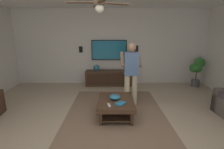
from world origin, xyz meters
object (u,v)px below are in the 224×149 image
at_px(book, 120,104).
at_px(vase_round, 96,68).
at_px(remote_white, 109,105).
at_px(wall_speaker_left, 136,49).
at_px(wall_speaker_right, 81,49).
at_px(tv, 109,50).
at_px(bowl, 115,97).
at_px(ceiling_fan, 99,4).
at_px(person_standing, 131,71).
at_px(coffee_table, 116,104).
at_px(potted_plant_tall, 198,67).
at_px(media_console, 109,78).

height_order(book, vase_round, vase_round).
bearing_deg(remote_white, vase_round, 178.42).
distance_m(wall_speaker_left, wall_speaker_right, 2.04).
distance_m(tv, wall_speaker_right, 1.04).
distance_m(bowl, book, 0.30).
distance_m(tv, ceiling_fan, 3.01).
bearing_deg(person_standing, coffee_table, 147.42).
bearing_deg(wall_speaker_left, coffee_table, 162.43).
relative_size(vase_round, wall_speaker_left, 1.00).
relative_size(potted_plant_tall, ceiling_fan, 0.88).
height_order(wall_speaker_left, ceiling_fan, ceiling_fan).
height_order(potted_plant_tall, remote_white, potted_plant_tall).
bearing_deg(potted_plant_tall, remote_white, 128.72).
xyz_separation_m(coffee_table, remote_white, (-0.30, 0.15, 0.12)).
bearing_deg(book, ceiling_fan, -59.53).
relative_size(media_console, person_standing, 1.04).
xyz_separation_m(book, wall_speaker_left, (2.86, -0.74, 0.90)).
relative_size(coffee_table, tv, 0.78).
relative_size(media_console, remote_white, 11.33).
height_order(tv, potted_plant_tall, tv).
distance_m(potted_plant_tall, book, 3.75).
relative_size(wall_speaker_right, ceiling_fan, 0.18).
bearing_deg(coffee_table, tv, 3.80).
xyz_separation_m(wall_speaker_left, ceiling_fan, (-2.80, 1.15, 1.08)).
distance_m(book, vase_round, 2.69).
height_order(tv, ceiling_fan, ceiling_fan).
height_order(coffee_table, potted_plant_tall, potted_plant_tall).
bearing_deg(potted_plant_tall, tv, 82.21).
bearing_deg(ceiling_fan, person_standing, -40.80).
xyz_separation_m(tv, potted_plant_tall, (-0.43, -3.12, -0.56)).
xyz_separation_m(potted_plant_tall, vase_round, (0.16, 3.57, -0.05)).
bearing_deg(book, person_standing, -161.25).
height_order(media_console, remote_white, media_console).
xyz_separation_m(person_standing, book, (-0.91, 0.32, -0.51)).
distance_m(media_console, ceiling_fan, 3.32).
bearing_deg(remote_white, tv, 168.67).
bearing_deg(vase_round, bowl, -165.23).
bearing_deg(media_console, wall_speaker_left, 104.21).
xyz_separation_m(remote_white, wall_speaker_left, (2.92, -0.98, 0.90)).
xyz_separation_m(potted_plant_tall, wall_speaker_right, (0.44, 4.16, 0.58)).
bearing_deg(media_console, potted_plant_tall, 86.59).
relative_size(tv, vase_round, 5.85).
bearing_deg(coffee_table, book, -158.90).
distance_m(media_console, person_standing, 1.91).
xyz_separation_m(bowl, vase_round, (2.30, 0.61, 0.20)).
height_order(potted_plant_tall, book, potted_plant_tall).
distance_m(person_standing, book, 1.09).
bearing_deg(vase_round, coffee_table, -165.04).
height_order(media_console, vase_round, vase_round).
relative_size(coffee_table, book, 4.55).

